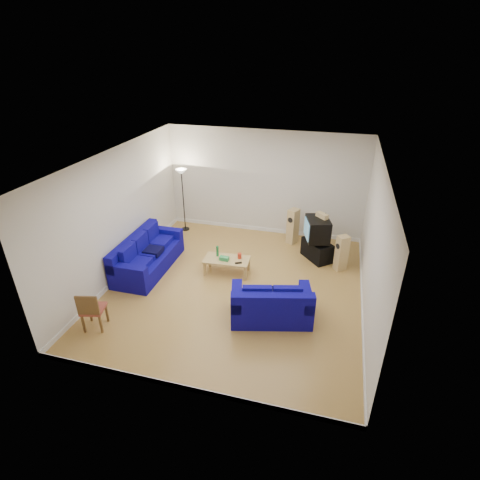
% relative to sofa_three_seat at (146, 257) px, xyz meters
% --- Properties ---
extents(room, '(6.01, 6.51, 3.21)m').
position_rel_sofa_three_seat_xyz_m(room, '(2.51, -0.23, 1.21)').
color(room, olive).
rests_on(room, ground).
extents(sofa_three_seat, '(1.02, 2.35, 0.91)m').
position_rel_sofa_three_seat_xyz_m(sofa_three_seat, '(0.00, 0.00, 0.00)').
color(sofa_three_seat, '#070352').
rests_on(sofa_three_seat, ground).
extents(sofa_loveseat, '(1.89, 1.35, 0.86)m').
position_rel_sofa_three_seat_xyz_m(sofa_loveseat, '(3.58, -1.20, -0.01)').
color(sofa_loveseat, '#070352').
rests_on(sofa_loveseat, ground).
extents(coffee_table, '(1.20, 0.65, 0.42)m').
position_rel_sofa_three_seat_xyz_m(coffee_table, '(2.12, 0.32, 0.03)').
color(coffee_table, tan).
rests_on(coffee_table, ground).
extents(bottle, '(0.07, 0.07, 0.28)m').
position_rel_sofa_three_seat_xyz_m(bottle, '(1.85, 0.41, 0.23)').
color(bottle, '#197233').
rests_on(bottle, coffee_table).
extents(tissue_box, '(0.25, 0.15, 0.10)m').
position_rel_sofa_three_seat_xyz_m(tissue_box, '(2.08, 0.25, 0.14)').
color(tissue_box, green).
rests_on(tissue_box, coffee_table).
extents(red_canister, '(0.12, 0.12, 0.14)m').
position_rel_sofa_three_seat_xyz_m(red_canister, '(2.43, 0.44, 0.16)').
color(red_canister, red).
rests_on(red_canister, coffee_table).
extents(remote, '(0.18, 0.13, 0.02)m').
position_rel_sofa_three_seat_xyz_m(remote, '(2.47, 0.19, 0.10)').
color(remote, black).
rests_on(remote, coffee_table).
extents(tv_stand, '(0.94, 0.98, 0.54)m').
position_rel_sofa_three_seat_xyz_m(tv_stand, '(4.32, 1.69, -0.07)').
color(tv_stand, black).
rests_on(tv_stand, ground).
extents(av_receiver, '(0.51, 0.54, 0.10)m').
position_rel_sofa_three_seat_xyz_m(av_receiver, '(4.35, 1.73, 0.25)').
color(av_receiver, black).
rests_on(av_receiver, tv_stand).
extents(television, '(0.76, 0.90, 0.60)m').
position_rel_sofa_three_seat_xyz_m(television, '(4.27, 1.63, 0.60)').
color(television, black).
rests_on(television, av_receiver).
extents(centre_speaker, '(0.36, 0.35, 0.12)m').
position_rel_sofa_three_seat_xyz_m(centre_speaker, '(4.35, 1.74, 0.96)').
color(centre_speaker, tan).
rests_on(centre_speaker, television).
extents(speaker_left, '(0.36, 0.39, 1.07)m').
position_rel_sofa_three_seat_xyz_m(speaker_left, '(3.52, 2.47, 0.20)').
color(speaker_left, tan).
rests_on(speaker_left, ground).
extents(speaker_right, '(0.37, 0.35, 0.98)m').
position_rel_sofa_three_seat_xyz_m(speaker_right, '(4.96, 1.28, 0.16)').
color(speaker_right, tan).
rests_on(speaker_right, ground).
extents(floor_lamp, '(0.34, 0.34, 2.00)m').
position_rel_sofa_three_seat_xyz_m(floor_lamp, '(0.06, 2.47, 1.32)').
color(floor_lamp, black).
rests_on(floor_lamp, ground).
extents(dining_chair, '(0.53, 0.53, 0.93)m').
position_rel_sofa_three_seat_xyz_m(dining_chair, '(0.08, -2.48, 0.18)').
color(dining_chair, brown).
rests_on(dining_chair, ground).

